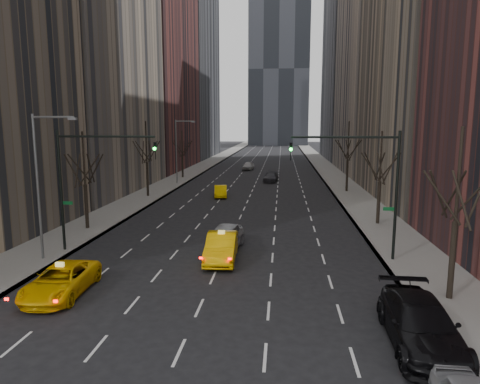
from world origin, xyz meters
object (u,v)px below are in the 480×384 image
(taxi_suv, at_px, (61,281))
(parked_suv_black, at_px, (420,324))
(silver_sedan_ahead, at_px, (225,237))
(taxi_sedan, at_px, (222,247))

(taxi_suv, xyz_separation_m, parked_suv_black, (16.43, -3.42, 0.15))
(silver_sedan_ahead, bearing_deg, taxi_sedan, -82.64)
(taxi_suv, height_order, taxi_sedan, taxi_sedan)
(taxi_suv, distance_m, taxi_sedan, 9.61)
(silver_sedan_ahead, height_order, parked_suv_black, parked_suv_black)
(silver_sedan_ahead, bearing_deg, taxi_suv, -124.42)
(taxi_sedan, height_order, parked_suv_black, parked_suv_black)
(taxi_suv, bearing_deg, taxi_sedan, 37.92)
(taxi_suv, bearing_deg, parked_suv_black, -14.61)
(taxi_sedan, relative_size, silver_sedan_ahead, 1.04)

